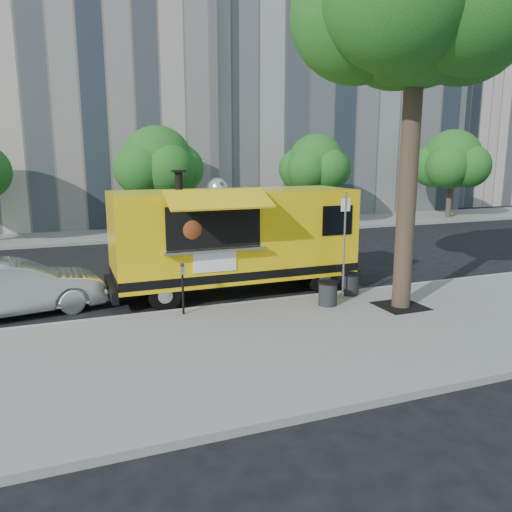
{
  "coord_description": "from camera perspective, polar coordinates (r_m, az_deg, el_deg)",
  "views": [
    {
      "loc": [
        -5.68,
        -13.4,
        4.13
      ],
      "look_at": [
        -0.49,
        0.0,
        1.23
      ],
      "focal_mm": 35.0,
      "sensor_mm": 36.0,
      "label": 1
    }
  ],
  "objects": [
    {
      "name": "building_right",
      "position": [
        51.84,
        23.22,
        14.79
      ],
      "size": [
        16.0,
        12.0,
        16.0
      ],
      "primitive_type": "cube",
      "color": "beige",
      "rests_on": "ground"
    },
    {
      "name": "ground",
      "position": [
        15.13,
        1.73,
        -4.44
      ],
      "size": [
        120.0,
        120.0,
        0.0
      ],
      "primitive_type": "plane",
      "color": "black",
      "rests_on": "ground"
    },
    {
      "name": "building_left",
      "position": [
        36.34,
        -26.5,
        22.79
      ],
      "size": [
        22.0,
        14.0,
        24.0
      ],
      "primitive_type": "cube",
      "color": "beige",
      "rests_on": "ground"
    },
    {
      "name": "far_tree_b",
      "position": [
        26.52,
        -11.2,
        10.55
      ],
      "size": [
        3.6,
        3.6,
        5.5
      ],
      "color": "#33261C",
      "rests_on": "far_sidewalk"
    },
    {
      "name": "parking_meter",
      "position": [
        12.74,
        -8.39,
        -3.02
      ],
      "size": [
        0.11,
        0.11,
        1.33
      ],
      "color": "black",
      "rests_on": "sidewalk"
    },
    {
      "name": "sidewalk",
      "position": [
        11.71,
        9.45,
        -9.01
      ],
      "size": [
        60.0,
        6.0,
        0.15
      ],
      "primitive_type": "cube",
      "color": "gray",
      "rests_on": "ground"
    },
    {
      "name": "sedan",
      "position": [
        14.47,
        -25.87,
        -3.31
      ],
      "size": [
        4.68,
        2.3,
        1.48
      ],
      "primitive_type": "imported",
      "rotation": [
        0.0,
        0.0,
        1.74
      ],
      "color": "silver",
      "rests_on": "ground"
    },
    {
      "name": "far_sidewalk",
      "position": [
        27.79,
        -9.17,
        2.87
      ],
      "size": [
        60.0,
        5.0,
        0.15
      ],
      "primitive_type": "cube",
      "color": "gray",
      "rests_on": "ground"
    },
    {
      "name": "food_truck",
      "position": [
        14.93,
        -2.55,
        2.19
      ],
      "size": [
        7.48,
        3.46,
        3.7
      ],
      "rotation": [
        0.0,
        0.0,
        0.0
      ],
      "color": "yellow",
      "rests_on": "ground"
    },
    {
      "name": "trash_bin_right",
      "position": [
        13.64,
        8.21,
        -4.16
      ],
      "size": [
        0.55,
        0.55,
        0.65
      ],
      "color": "black",
      "rests_on": "sidewalk"
    },
    {
      "name": "trash_bin_left",
      "position": [
        14.76,
        10.72,
        -3.07
      ],
      "size": [
        0.53,
        0.53,
        0.64
      ],
      "color": "black",
      "rests_on": "sidewalk"
    },
    {
      "name": "building_mid",
      "position": [
        40.89,
        4.97,
        19.61
      ],
      "size": [
        20.0,
        14.0,
        20.0
      ],
      "primitive_type": "cube",
      "color": "gray",
      "rests_on": "ground"
    },
    {
      "name": "far_tree_c",
      "position": [
        29.21,
        6.87,
        10.51
      ],
      "size": [
        3.24,
        3.24,
        5.21
      ],
      "color": "#33261C",
      "rests_on": "far_sidewalk"
    },
    {
      "name": "tree_well",
      "position": [
        14.03,
        16.18,
        -5.52
      ],
      "size": [
        1.2,
        1.2,
        0.02
      ],
      "primitive_type": "cube",
      "color": "black",
      "rests_on": "sidewalk"
    },
    {
      "name": "curb",
      "position": [
        14.29,
        3.18,
        -5.09
      ],
      "size": [
        60.0,
        0.14,
        0.16
      ],
      "primitive_type": "cube",
      "color": "#999993",
      "rests_on": "ground"
    },
    {
      "name": "sign_post",
      "position": [
        14.07,
        10.07,
        1.9
      ],
      "size": [
        0.28,
        0.06,
        3.0
      ],
      "color": "silver",
      "rests_on": "sidewalk"
    },
    {
      "name": "far_tree_d",
      "position": [
        35.17,
        21.51,
        10.24
      ],
      "size": [
        3.78,
        3.78,
        5.64
      ],
      "color": "#33261C",
      "rests_on": "far_sidewalk"
    }
  ]
}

